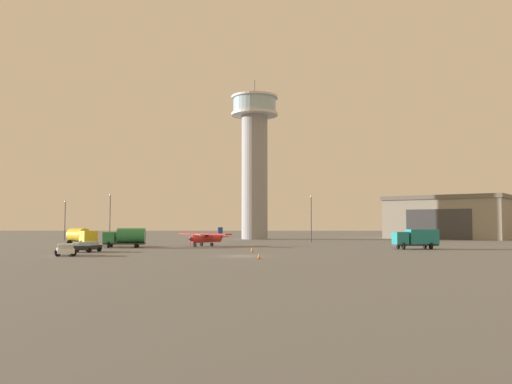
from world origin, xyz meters
name	(u,v)px	position (x,y,z in m)	size (l,w,h in m)	color
ground_plane	(241,256)	(0.00, 0.00, 0.00)	(400.00, 400.00, 0.00)	#60605E
control_tower	(255,155)	(-0.07, 63.70, 20.13)	(11.15, 11.15, 38.25)	gray
hangar	(450,217)	(47.98, 69.62, 5.21)	(34.16, 32.05, 10.39)	gray
airplane_red	(206,238)	(-7.01, 24.81, 1.45)	(9.32, 8.14, 3.11)	red
truck_fuel_tanker_yellow	(81,236)	(-28.03, 25.80, 1.65)	(6.37, 6.18, 2.96)	#38383D
truck_box_teal	(416,238)	(24.88, 16.70, 1.63)	(6.52, 3.64, 2.89)	#38383D
truck_fuel_tanker_green	(126,237)	(-18.98, 20.09, 1.66)	(6.46, 3.66, 3.04)	#38383D
car_black	(89,246)	(-20.65, 8.07, 0.74)	(2.74, 4.54, 1.37)	black
car_white	(65,249)	(-20.63, 0.06, 0.74)	(3.47, 4.81, 1.37)	white
light_post_west	(110,213)	(-30.11, 48.54, 5.82)	(0.44, 0.44, 9.93)	#38383D
light_post_east	(65,217)	(-41.53, 53.38, 5.20)	(0.44, 0.44, 8.73)	#38383D
light_post_north	(311,214)	(11.94, 46.35, 5.57)	(0.44, 0.44, 9.44)	#38383D
traffic_cone_near_left	(252,249)	(1.00, 8.34, 0.34)	(0.36, 0.36, 0.69)	black
traffic_cone_near_right	(259,256)	(2.14, -4.84, 0.35)	(0.36, 0.36, 0.70)	black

